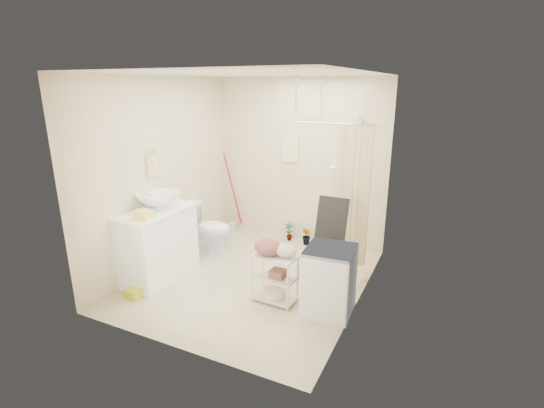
{
  "coord_description": "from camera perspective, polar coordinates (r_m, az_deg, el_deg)",
  "views": [
    {
      "loc": [
        2.27,
        -4.17,
        2.47
      ],
      "look_at": [
        0.16,
        0.25,
        0.99
      ],
      "focal_mm": 26.0,
      "sensor_mm": 36.0,
      "label": 1
    }
  ],
  "objects": [
    {
      "name": "floor",
      "position": [
        5.35,
        -2.75,
        -10.7
      ],
      "size": [
        3.2,
        3.2,
        0.0
      ],
      "primitive_type": "plane",
      "color": "#C3B892",
      "rests_on": "ground"
    },
    {
      "name": "ceiling",
      "position": [
        4.74,
        -3.21,
        18.38
      ],
      "size": [
        2.8,
        3.2,
        0.04
      ],
      "primitive_type": "cube",
      "color": "silver",
      "rests_on": "ground"
    },
    {
      "name": "wall_back",
      "position": [
        6.3,
        4.0,
        6.11
      ],
      "size": [
        2.8,
        0.04,
        2.6
      ],
      "primitive_type": "cube",
      "color": "beige",
      "rests_on": "ground"
    },
    {
      "name": "wall_front",
      "position": [
        3.62,
        -15.09,
        -2.65
      ],
      "size": [
        2.8,
        0.04,
        2.6
      ],
      "primitive_type": "cube",
      "color": "beige",
      "rests_on": "ground"
    },
    {
      "name": "wall_left",
      "position": [
        5.67,
        -15.54,
        4.31
      ],
      "size": [
        0.04,
        3.2,
        2.6
      ],
      "primitive_type": "cube",
      "color": "beige",
      "rests_on": "ground"
    },
    {
      "name": "wall_right",
      "position": [
        4.41,
        13.26,
        1.0
      ],
      "size": [
        0.04,
        3.2,
        2.6
      ],
      "primitive_type": "cube",
      "color": "beige",
      "rests_on": "ground"
    },
    {
      "name": "vanity",
      "position": [
        5.41,
        -16.26,
        -5.57
      ],
      "size": [
        0.61,
        1.07,
        0.94
      ],
      "primitive_type": "cube",
      "rotation": [
        0.0,
        0.0,
        -0.01
      ],
      "color": "white",
      "rests_on": "ground"
    },
    {
      "name": "sink",
      "position": [
        5.31,
        -16.06,
        0.51
      ],
      "size": [
        0.61,
        0.61,
        0.2
      ],
      "primitive_type": "imported",
      "rotation": [
        0.0,
        0.0,
        -0.07
      ],
      "color": "white",
      "rests_on": "vanity"
    },
    {
      "name": "counter_basket",
      "position": [
        4.93,
        -18.1,
        -1.47
      ],
      "size": [
        0.2,
        0.16,
        0.11
      ],
      "primitive_type": "cube",
      "rotation": [
        0.0,
        0.0,
        -0.07
      ],
      "color": "#F6E050",
      "rests_on": "vanity"
    },
    {
      "name": "floor_basket",
      "position": [
        5.16,
        -19.41,
        -11.89
      ],
      "size": [
        0.29,
        0.23,
        0.15
      ],
      "primitive_type": "cube",
      "rotation": [
        0.0,
        0.0,
        -0.06
      ],
      "color": "gold",
      "rests_on": "ground"
    },
    {
      "name": "toilet",
      "position": [
        6.09,
        -9.25,
        -3.47
      ],
      "size": [
        0.78,
        0.48,
        0.76
      ],
      "primitive_type": "imported",
      "rotation": [
        0.0,
        0.0,
        1.65
      ],
      "color": "white",
      "rests_on": "ground"
    },
    {
      "name": "mop",
      "position": [
        6.83,
        -5.98,
        1.7
      ],
      "size": [
        0.16,
        0.16,
        1.39
      ],
      "primitive_type": null,
      "rotation": [
        0.0,
        0.0,
        0.23
      ],
      "color": "maroon",
      "rests_on": "ground"
    },
    {
      "name": "potted_plant_a",
      "position": [
        6.52,
        2.49,
        -4.0
      ],
      "size": [
        0.17,
        0.13,
        0.31
      ],
      "primitive_type": "imported",
      "rotation": [
        0.0,
        0.0,
        -0.11
      ],
      "color": "brown",
      "rests_on": "ground"
    },
    {
      "name": "potted_plant_b",
      "position": [
        6.35,
        5.05,
        -4.65
      ],
      "size": [
        0.21,
        0.21,
        0.3
      ],
      "primitive_type": "imported",
      "rotation": [
        0.0,
        0.0,
        -0.8
      ],
      "color": "brown",
      "rests_on": "ground"
    },
    {
      "name": "hanging_towel",
      "position": [
        6.31,
        2.69,
        7.98
      ],
      "size": [
        0.28,
        0.03,
        0.42
      ],
      "primitive_type": "cube",
      "color": "beige",
      "rests_on": "wall_back"
    },
    {
      "name": "towel_ring",
      "position": [
        5.48,
        -16.88,
        5.6
      ],
      "size": [
        0.04,
        0.22,
        0.34
      ],
      "primitive_type": null,
      "color": "#E2CD81",
      "rests_on": "wall_left"
    },
    {
      "name": "tp_holder",
      "position": [
        5.83,
        -14.48,
        -1.18
      ],
      "size": [
        0.08,
        0.12,
        0.14
      ],
      "primitive_type": null,
      "color": "white",
      "rests_on": "wall_left"
    },
    {
      "name": "shower",
      "position": [
        5.59,
        9.98,
        1.86
      ],
      "size": [
        1.1,
        1.1,
        2.1
      ],
      "primitive_type": null,
      "color": "white",
      "rests_on": "ground"
    },
    {
      "name": "shampoo_bottle_a",
      "position": [
        6.01,
        9.1,
        6.8
      ],
      "size": [
        0.12,
        0.12,
        0.25
      ],
      "primitive_type": "imported",
      "rotation": [
        0.0,
        0.0,
        -0.3
      ],
      "color": "silver",
      "rests_on": "shower"
    },
    {
      "name": "shampoo_bottle_b",
      "position": [
        5.99,
        10.14,
        6.39
      ],
      "size": [
        0.09,
        0.09,
        0.18
      ],
      "primitive_type": "imported",
      "rotation": [
        0.0,
        0.0,
        -0.12
      ],
      "color": "#3555A8",
      "rests_on": "shower"
    },
    {
      "name": "washing_machine",
      "position": [
        4.52,
        8.29,
        -10.84
      ],
      "size": [
        0.56,
        0.58,
        0.77
      ],
      "primitive_type": "cube",
      "rotation": [
        0.0,
        0.0,
        0.06
      ],
      "color": "silver",
      "rests_on": "ground"
    },
    {
      "name": "laundry_rack",
      "position": [
        4.68,
        0.39,
        -10.08
      ],
      "size": [
        0.52,
        0.33,
        0.7
      ],
      "primitive_type": null,
      "rotation": [
        0.0,
        0.0,
        -0.06
      ],
      "color": "beige",
      "rests_on": "ground"
    },
    {
      "name": "ironing_board",
      "position": [
        4.69,
        8.12,
        -6.38
      ],
      "size": [
        0.37,
        0.25,
        1.27
      ],
      "primitive_type": null,
      "rotation": [
        0.0,
        0.0,
        0.44
      ],
      "color": "black",
      "rests_on": "ground"
    }
  ]
}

